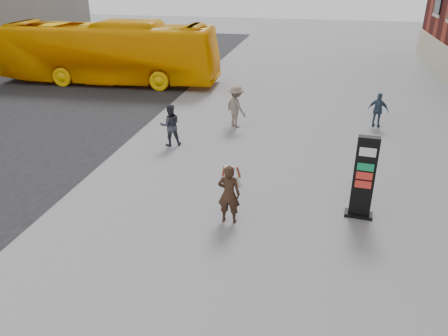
% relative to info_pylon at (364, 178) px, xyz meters
% --- Properties ---
extents(ground, '(100.00, 100.00, 0.00)m').
position_rel_info_pylon_xyz_m(ground, '(-3.47, -1.25, -1.15)').
color(ground, '#9E9EA3').
extents(info_pylon, '(0.77, 0.43, 2.31)m').
position_rel_info_pylon_xyz_m(info_pylon, '(0.00, 0.00, 0.00)').
color(info_pylon, black).
rests_on(info_pylon, ground).
extents(woman, '(0.62, 0.56, 1.64)m').
position_rel_info_pylon_xyz_m(woman, '(-3.41, -1.01, -0.31)').
color(woman, '#331F14').
rests_on(woman, ground).
extents(bus, '(12.55, 3.51, 3.46)m').
position_rel_info_pylon_xyz_m(bus, '(-13.20, 12.47, 0.58)').
color(bus, '#FCB201').
rests_on(bus, road).
extents(pedestrian_a, '(0.96, 0.89, 1.60)m').
position_rel_info_pylon_xyz_m(pedestrian_a, '(-6.68, 3.86, -0.36)').
color(pedestrian_a, '#323340').
rests_on(pedestrian_a, ground).
extents(pedestrian_b, '(1.28, 1.25, 1.76)m').
position_rel_info_pylon_xyz_m(pedestrian_b, '(-4.67, 6.45, -0.27)').
color(pedestrian_b, '#7C6C60').
rests_on(pedestrian_b, ground).
extents(pedestrian_c, '(0.92, 0.62, 1.46)m').
position_rel_info_pylon_xyz_m(pedestrian_c, '(1.15, 7.73, -0.42)').
color(pedestrian_c, '#374E63').
rests_on(pedestrian_c, ground).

